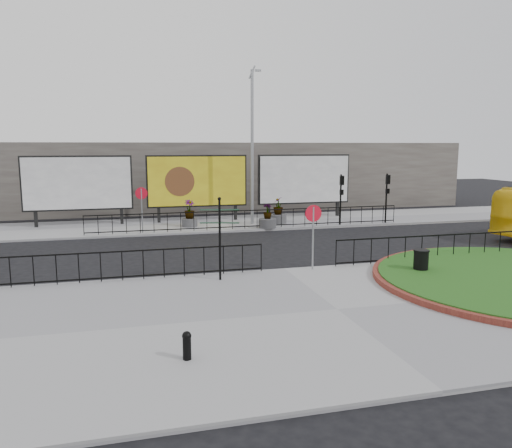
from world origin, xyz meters
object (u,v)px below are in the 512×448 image
object	(u,v)px
bollard	(187,344)
litter_bin	(421,262)
planter_a	(190,216)
planter_b	(267,220)
billboard_mid	(197,181)
lamp_post	(252,145)
fingerpost_sign	(220,230)
planter_c	(278,214)

from	to	relation	value
bollard	litter_bin	distance (m)	10.45
planter_a	planter_b	distance (m)	4.55
litter_bin	planter_b	xyz separation A→B (m)	(-2.50, 11.60, -0.02)
billboard_mid	lamp_post	distance (m)	4.23
bollard	planter_b	xyz separation A→B (m)	(6.60, 16.73, 0.10)
billboard_mid	litter_bin	xyz separation A→B (m)	(6.00, -15.17, -2.01)
fingerpost_sign	bollard	xyz separation A→B (m)	(-1.92, -6.33, -1.41)
fingerpost_sign	planter_c	size ratio (longest dim) A/B	1.84
bollard	planter_c	world-z (taller)	planter_c
billboard_mid	planter_a	xyz separation A→B (m)	(-0.77, -2.00, -1.84)
fingerpost_sign	bollard	bearing A→B (deg)	-89.49
litter_bin	planter_c	xyz separation A→B (m)	(-1.42, 13.06, 0.11)
fingerpost_sign	planter_c	distance (m)	13.24
fingerpost_sign	planter_b	distance (m)	11.48
fingerpost_sign	lamp_post	bearing A→B (deg)	88.10
planter_a	fingerpost_sign	bearing A→B (deg)	-91.97
billboard_mid	planter_c	size ratio (longest dim) A/B	3.90
bollard	planter_a	world-z (taller)	planter_a
lamp_post	planter_c	xyz separation A→B (m)	(1.58, -0.14, -4.13)
planter_a	planter_c	world-z (taller)	planter_c
fingerpost_sign	litter_bin	xyz separation A→B (m)	(7.18, -1.20, -1.29)
billboard_mid	bollard	bearing A→B (deg)	-98.67
billboard_mid	bollard	distance (m)	20.65
litter_bin	planter_a	bearing A→B (deg)	117.22
bollard	planter_b	size ratio (longest dim) A/B	0.46
bollard	planter_c	size ratio (longest dim) A/B	0.41
billboard_mid	bollard	world-z (taller)	billboard_mid
lamp_post	bollard	distance (m)	19.80
lamp_post	bollard	xyz separation A→B (m)	(-6.10, -18.33, -4.35)
litter_bin	planter_c	distance (m)	13.13
lamp_post	litter_bin	xyz separation A→B (m)	(2.99, -13.20, -4.23)
billboard_mid	planter_c	distance (m)	5.39
litter_bin	bollard	bearing A→B (deg)	-150.56
fingerpost_sign	litter_bin	size ratio (longest dim) A/B	3.13
lamp_post	litter_bin	bearing A→B (deg)	-77.22
planter_b	planter_c	bearing A→B (deg)	53.38
billboard_mid	planter_c	xyz separation A→B (m)	(4.58, -2.11, -1.90)
planter_a	planter_b	xyz separation A→B (m)	(4.27, -1.57, -0.19)
planter_b	planter_c	xyz separation A→B (m)	(1.08, 1.46, 0.12)
lamp_post	planter_b	xyz separation A→B (m)	(0.49, -1.60, -4.25)
planter_b	fingerpost_sign	bearing A→B (deg)	-114.24
planter_b	billboard_mid	bearing A→B (deg)	134.42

